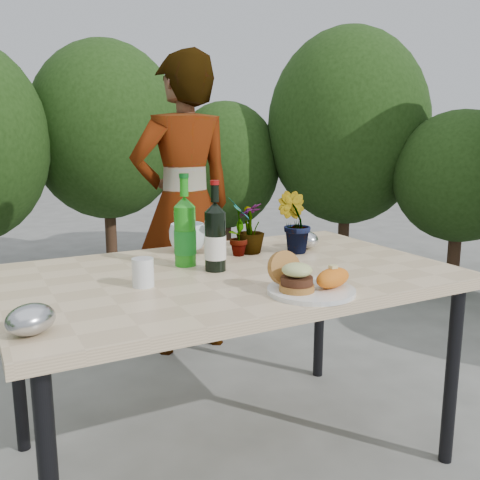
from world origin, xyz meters
name	(u,v)px	position (x,y,z in m)	size (l,w,h in m)	color
ground	(231,454)	(0.00, 0.00, 0.00)	(80.00, 80.00, 0.00)	slate
patio_table	(230,286)	(0.00, 0.00, 0.69)	(1.60, 1.00, 0.75)	beige
shrub_hedge	(142,145)	(0.16, 1.55, 1.17)	(7.02, 5.02, 2.25)	#382316
dinner_plate	(311,291)	(0.11, -0.37, 0.76)	(0.28, 0.28, 0.01)	white
burger_stack	(294,275)	(0.05, -0.35, 0.81)	(0.11, 0.16, 0.11)	#B7722D
sweet_potato	(333,278)	(0.17, -0.39, 0.80)	(0.15, 0.08, 0.06)	orange
grilled_veg	(299,277)	(0.12, -0.27, 0.78)	(0.08, 0.05, 0.03)	olive
wine_bottle	(215,238)	(-0.04, 0.03, 0.87)	(0.08, 0.08, 0.33)	black
sparkling_water	(185,232)	(-0.11, 0.15, 0.88)	(0.08, 0.08, 0.35)	#21941B
plastic_cup	(143,272)	(-0.34, -0.05, 0.80)	(0.07, 0.07, 0.10)	white
seedling_left	(239,227)	(0.14, 0.20, 0.87)	(0.13, 0.09, 0.24)	#24531C
seedling_mid	(294,222)	(0.38, 0.15, 0.88)	(0.14, 0.11, 0.26)	#2E5E20
seedling_right	(250,228)	(0.21, 0.22, 0.86)	(0.12, 0.12, 0.21)	#2C581E
blue_bowl	(188,238)	(-0.02, 0.36, 0.81)	(0.16, 0.16, 0.12)	white
foil_packet_left	(31,319)	(-0.72, -0.33, 0.79)	(0.13, 0.11, 0.08)	#ACAEB3
foil_packet_right	(304,239)	(0.46, 0.20, 0.79)	(0.13, 0.11, 0.08)	#B9BCC0
person	(184,206)	(0.26, 1.09, 0.84)	(0.61, 0.40, 1.68)	#906248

